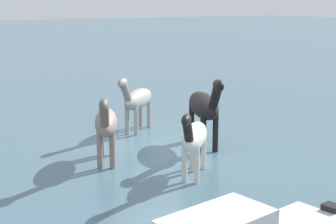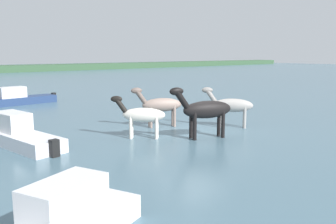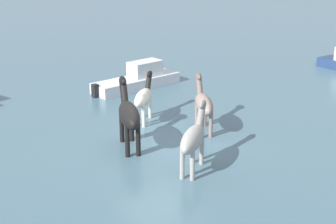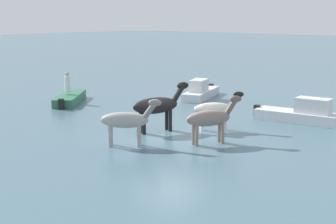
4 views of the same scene
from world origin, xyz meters
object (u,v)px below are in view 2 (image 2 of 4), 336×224
Objects in this scene: horse_rear_stallion at (142,115)px; boat_tender_starboard at (19,137)px; horse_lead at (231,105)px; boat_skiff_near at (19,100)px; horse_mid_herd at (205,110)px; horse_chestnut_trailing at (160,105)px.

horse_rear_stallion is 4.65m from boat_tender_starboard.
horse_lead is 14.82m from boat_skiff_near.
horse_rear_stallion reaches higher than boat_skiff_near.
horse_lead is (2.51, 0.72, -0.14)m from horse_mid_herd.
horse_mid_herd is at bearing -176.88° from horse_rear_stallion.
horse_chestnut_trailing reaches higher than horse_lead.
horse_lead is (2.36, -2.19, -0.01)m from horse_chestnut_trailing.
horse_lead is at bearing 103.79° from boat_skiff_near.
boat_tender_starboard is (-4.08, 2.14, -0.62)m from horse_rear_stallion.
horse_mid_herd is 1.16× the size of horse_chestnut_trailing.
horse_lead is at bearing 164.30° from horse_chestnut_trailing.
boat_skiff_near is at bearing -27.36° from boat_tender_starboard.
horse_chestnut_trailing is at bearing -72.29° from horse_mid_herd.
horse_lead is at bearing -143.41° from horse_mid_herd.
horse_mid_herd is at bearing -130.23° from boat_tender_starboard.
boat_tender_starboard is 0.96× the size of boat_skiff_near.
horse_mid_herd is 0.55× the size of boat_skiff_near.
horse_mid_herd is 2.92m from horse_chestnut_trailing.
horse_chestnut_trailing is at bearing 96.28° from boat_skiff_near.
boat_skiff_near reaches higher than boat_tender_starboard.
horse_mid_herd is at bearing 93.75° from boat_skiff_near.
horse_mid_herd is 0.57× the size of boat_tender_starboard.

